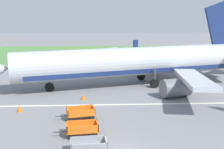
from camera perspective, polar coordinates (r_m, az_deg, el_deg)
grass_strip at (r=67.63m, az=-1.48°, el=4.15°), size 220.00×28.00×0.06m
apron_stripe at (r=31.12m, az=0.03°, el=-5.86°), size 120.00×0.36×0.01m
airplane at (r=38.85m, az=4.98°, el=2.43°), size 37.16×30.12×11.34m
baggage_cart_second_in_row at (r=20.88m, az=-4.58°, el=-13.67°), size 3.60×1.62×1.07m
baggage_cart_third_in_row at (r=23.73m, az=-5.81°, el=-10.37°), size 3.61×1.68×1.07m
baggage_cart_fourth_in_row at (r=27.17m, az=-6.08°, el=-7.37°), size 3.63×1.88×1.07m
traffic_cone_near_plane at (r=30.29m, az=-17.48°, el=-6.29°), size 0.53×0.53×0.70m
traffic_cone_mid_apron at (r=32.88m, az=-5.60°, el=-4.27°), size 0.54×0.54×0.72m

